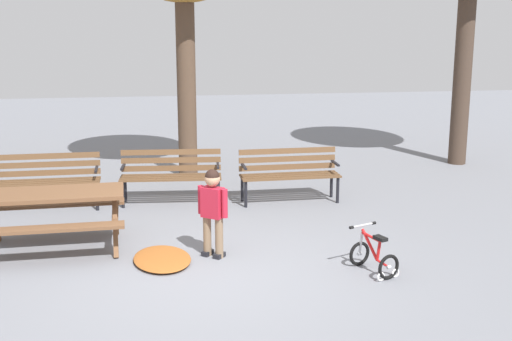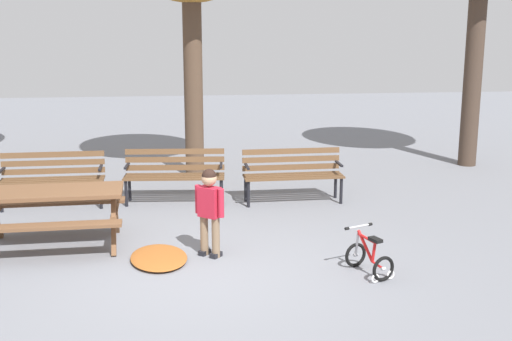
% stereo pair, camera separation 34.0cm
% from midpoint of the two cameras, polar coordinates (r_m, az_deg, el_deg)
% --- Properties ---
extents(ground, '(36.00, 36.00, 0.00)m').
position_cam_midpoint_polar(ground, '(8.02, -3.53, -8.71)').
color(ground, slate).
extents(picnic_table, '(1.85, 1.41, 0.79)m').
position_cam_midpoint_polar(picnic_table, '(9.07, -15.79, -2.66)').
color(picnic_table, brown).
rests_on(picnic_table, ground).
extents(park_bench_far_left, '(1.61, 0.49, 0.85)m').
position_cam_midpoint_polar(park_bench_far_left, '(11.04, -15.95, -0.35)').
color(park_bench_far_left, brown).
rests_on(park_bench_far_left, ground).
extents(park_bench_left, '(1.63, 0.58, 0.85)m').
position_cam_midpoint_polar(park_bench_left, '(10.92, -6.00, -0.05)').
color(park_bench_left, brown).
rests_on(park_bench_left, ground).
extents(park_bench_right, '(1.61, 0.49, 0.85)m').
position_cam_midpoint_polar(park_bench_right, '(10.92, 3.98, -0.02)').
color(park_bench_right, brown).
rests_on(park_bench_right, ground).
extents(child_standing, '(0.35, 0.30, 1.12)m').
position_cam_midpoint_polar(child_standing, '(8.38, -2.79, -2.93)').
color(child_standing, '#7F664C').
rests_on(child_standing, ground).
extents(kids_bicycle, '(0.53, 0.63, 0.54)m').
position_cam_midpoint_polar(kids_bicycle, '(8.08, 10.75, -7.25)').
color(kids_bicycle, black).
rests_on(kids_bicycle, ground).
extents(leaf_pile, '(0.82, 1.08, 0.07)m').
position_cam_midpoint_polar(leaf_pile, '(8.48, -7.06, -7.30)').
color(leaf_pile, '#9E5623').
rests_on(leaf_pile, ground).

